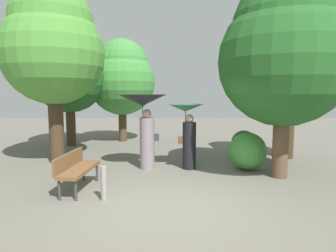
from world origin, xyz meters
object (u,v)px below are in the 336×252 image
object	(u,v)px
park_bench	(76,167)
tree_near_right	(284,51)
tree_near_left	(69,70)
person_right	(187,126)
tree_far_back	(53,44)
tree_mid_left	(122,77)
person_left	(144,113)
path_marker_post	(104,183)
tree_mid_right	(291,71)

from	to	relation	value
park_bench	tree_near_right	distance (m)	5.67
park_bench	tree_near_left	size ratio (longest dim) A/B	0.32
person_right	tree_far_back	world-z (taller)	tree_far_back
tree_near_left	park_bench	bearing A→B (deg)	-71.67
tree_near_right	tree_mid_left	bearing A→B (deg)	129.78
person_left	tree_far_back	size ratio (longest dim) A/B	0.39
tree_near_left	tree_mid_left	bearing A→B (deg)	28.84
tree_near_left	tree_near_right	size ratio (longest dim) A/B	0.95
tree_near_right	tree_far_back	bearing A→B (deg)	164.49
person_left	tree_mid_left	size ratio (longest dim) A/B	0.47
person_right	tree_near_left	xyz separation A→B (m)	(-4.48, 3.83, 1.86)
tree_near_left	tree_near_right	distance (m)	8.26
person_left	path_marker_post	bearing A→B (deg)	167.44
park_bench	tree_near_left	bearing A→B (deg)	23.65
path_marker_post	tree_near_left	bearing A→B (deg)	112.53
park_bench	tree_far_back	distance (m)	4.32
person_right	path_marker_post	bearing A→B (deg)	144.81
person_left	tree_far_back	world-z (taller)	tree_far_back
park_bench	tree_mid_left	xyz separation A→B (m)	(0.08, 6.74, 2.34)
person_right	tree_far_back	bearing A→B (deg)	79.41
tree_near_right	path_marker_post	distance (m)	5.28
park_bench	path_marker_post	size ratio (longest dim) A/B	2.22
tree_mid_right	person_right	bearing A→B (deg)	-158.53
tree_mid_left	tree_far_back	bearing A→B (deg)	-109.90
person_right	park_bench	distance (m)	3.26
tree_near_right	tree_near_left	bearing A→B (deg)	145.20
person_right	person_left	bearing A→B (deg)	89.56
person_left	tree_near_left	distance (m)	5.21
person_left	tree_far_back	distance (m)	3.51
path_marker_post	tree_mid_left	bearing A→B (deg)	95.12
park_bench	tree_far_back	world-z (taller)	tree_far_back
tree_mid_left	path_marker_post	size ratio (longest dim) A/B	6.45
path_marker_post	tree_mid_right	bearing A→B (deg)	36.01
park_bench	tree_mid_left	world-z (taller)	tree_mid_left
person_right	park_bench	xyz separation A→B (m)	(-2.61, -1.83, -0.70)
tree_near_left	tree_near_right	world-z (taller)	tree_near_right
tree_near_right	path_marker_post	world-z (taller)	tree_near_right
tree_far_back	person_left	bearing A→B (deg)	-16.43
person_right	tree_near_right	bearing A→B (deg)	-109.54
person_left	tree_near_left	xyz separation A→B (m)	(-3.26, 3.79, 1.48)
tree_near_right	tree_far_back	size ratio (longest dim) A/B	0.92
tree_near_left	path_marker_post	xyz separation A→B (m)	(2.62, -6.32, -2.72)
tree_mid_left	park_bench	bearing A→B (deg)	-90.71
tree_near_right	path_marker_post	xyz separation A→B (m)	(-4.16, -1.61, -2.84)
park_bench	tree_far_back	bearing A→B (deg)	32.50
tree_mid_right	tree_mid_left	bearing A→B (deg)	149.08
person_right	tree_near_right	size ratio (longest dim) A/B	0.37
person_right	tree_mid_left	distance (m)	5.76
tree_near_right	tree_mid_left	distance (m)	7.55
person_left	park_bench	bearing A→B (deg)	145.14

